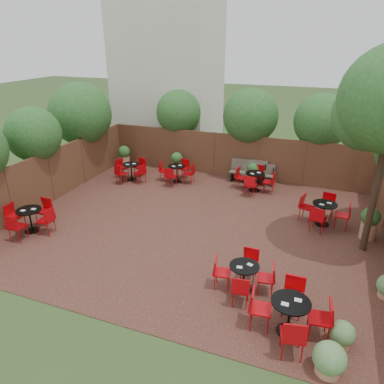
% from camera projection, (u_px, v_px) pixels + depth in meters
% --- Properties ---
extents(ground, '(80.00, 80.00, 0.00)m').
position_uv_depth(ground, '(196.00, 225.00, 12.34)').
color(ground, '#354F23').
rests_on(ground, ground).
extents(courtyard_paving, '(12.00, 10.00, 0.02)m').
position_uv_depth(courtyard_paving, '(196.00, 225.00, 12.34)').
color(courtyard_paving, '#381D16').
rests_on(courtyard_paving, ground).
extents(fence_back, '(12.00, 0.08, 2.00)m').
position_uv_depth(fence_back, '(234.00, 156.00, 16.24)').
color(fence_back, '#563320').
rests_on(fence_back, ground).
extents(fence_left, '(0.08, 10.00, 2.00)m').
position_uv_depth(fence_left, '(51.00, 176.00, 13.89)').
color(fence_left, '#563320').
rests_on(fence_left, ground).
extents(neighbour_building, '(5.00, 4.00, 8.00)m').
position_uv_depth(neighbour_building, '(169.00, 77.00, 19.08)').
color(neighbour_building, silver).
rests_on(neighbour_building, ground).
extents(overhang_foliage, '(15.95, 10.58, 2.76)m').
position_uv_depth(overhang_foliage, '(196.00, 126.00, 14.10)').
color(overhang_foliage, '#21551B').
rests_on(overhang_foliage, ground).
extents(park_bench_left, '(1.61, 0.64, 0.98)m').
position_uv_depth(park_bench_left, '(248.00, 171.00, 15.86)').
color(park_bench_left, brown).
rests_on(park_bench_left, courtyard_paving).
extents(park_bench_right, '(1.43, 0.62, 0.86)m').
position_uv_depth(park_bench_right, '(258.00, 173.00, 15.73)').
color(park_bench_right, brown).
rests_on(park_bench_right, courtyard_paving).
extents(bistro_tables, '(10.65, 9.21, 0.95)m').
position_uv_depth(bistro_tables, '(202.00, 211.00, 12.33)').
color(bistro_tables, black).
rests_on(bistro_tables, courtyard_paving).
extents(planters, '(11.34, 4.00, 1.10)m').
position_uv_depth(planters, '(213.00, 174.00, 15.31)').
color(planters, tan).
rests_on(planters, courtyard_paving).
extents(low_shrubs, '(1.92, 3.45, 0.69)m').
position_uv_depth(low_shrubs, '(354.00, 327.00, 7.58)').
color(low_shrubs, tan).
rests_on(low_shrubs, courtyard_paving).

